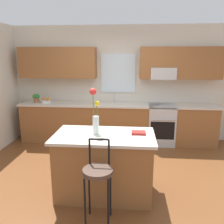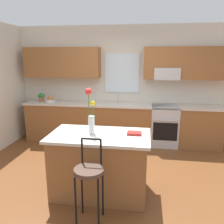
{
  "view_description": "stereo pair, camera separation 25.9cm",
  "coord_description": "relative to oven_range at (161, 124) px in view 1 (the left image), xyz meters",
  "views": [
    {
      "loc": [
        0.34,
        -3.54,
        1.99
      ],
      "look_at": [
        -0.02,
        0.55,
        1.0
      ],
      "focal_mm": 36.99,
      "sensor_mm": 36.0,
      "label": 1
    },
    {
      "loc": [
        0.6,
        -3.51,
        1.99
      ],
      "look_at": [
        -0.02,
        0.55,
        1.0
      ],
      "focal_mm": 36.99,
      "sensor_mm": 36.0,
      "label": 2
    }
  ],
  "objects": [
    {
      "name": "bar_stool_near",
      "position": [
        -1.06,
        -2.77,
        0.18
      ],
      "size": [
        0.36,
        0.36,
        1.04
      ],
      "color": "black",
      "rests_on": "ground"
    },
    {
      "name": "flower_vase",
      "position": [
        -1.19,
        -2.14,
        0.75
      ],
      "size": [
        0.14,
        0.09,
        0.65
      ],
      "color": "silver",
      "rests_on": "kitchen_island"
    },
    {
      "name": "ground_plane",
      "position": [
        -1.02,
        -1.68,
        -0.46
      ],
      "size": [
        14.0,
        14.0,
        0.0
      ],
      "primitive_type": "plane",
      "color": "brown"
    },
    {
      "name": "cookbook",
      "position": [
        -0.58,
        -2.08,
        0.48
      ],
      "size": [
        0.2,
        0.15,
        0.03
      ],
      "primitive_type": "cube",
      "color": "maroon",
      "rests_on": "kitchen_island"
    },
    {
      "name": "oven_range",
      "position": [
        0.0,
        0.0,
        0.0
      ],
      "size": [
        0.6,
        0.64,
        0.92
      ],
      "color": "#B7BABC",
      "rests_on": "ground"
    },
    {
      "name": "kitchen_island",
      "position": [
        -1.06,
        -2.16,
        0.0
      ],
      "size": [
        1.42,
        0.81,
        0.92
      ],
      "color": "brown",
      "rests_on": "ground"
    },
    {
      "name": "sink_faucet",
      "position": [
        -1.09,
        0.17,
        0.6
      ],
      "size": [
        0.02,
        0.13,
        0.23
      ],
      "color": "#B7BABC",
      "rests_on": "counter_run"
    },
    {
      "name": "potted_plant_small",
      "position": [
        -2.96,
        0.02,
        0.58
      ],
      "size": [
        0.19,
        0.13,
        0.21
      ],
      "color": "#9E5B3D",
      "rests_on": "counter_run"
    },
    {
      "name": "counter_run",
      "position": [
        -1.02,
        0.02,
        0.01
      ],
      "size": [
        4.56,
        0.64,
        0.92
      ],
      "color": "brown",
      "rests_on": "ground"
    },
    {
      "name": "fruit_bowl_oranges",
      "position": [
        -2.72,
        0.02,
        0.5
      ],
      "size": [
        0.24,
        0.24,
        0.13
      ],
      "color": "silver",
      "rests_on": "counter_run"
    },
    {
      "name": "back_wall_assembly",
      "position": [
        -1.0,
        0.31,
        1.05
      ],
      "size": [
        5.6,
        0.5,
        2.7
      ],
      "color": "beige",
      "rests_on": "ground"
    }
  ]
}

